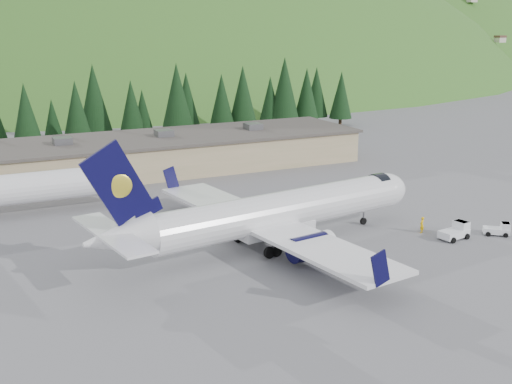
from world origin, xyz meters
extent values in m
plane|color=slate|center=(0.00, 0.00, 0.00)|extent=(600.00, 600.00, 0.00)
cylinder|color=white|center=(0.00, 0.00, 3.50)|extent=(29.05, 7.93, 3.87)
ellipsoid|color=white|center=(14.25, 2.05, 3.50)|extent=(5.53, 4.54, 3.87)
cylinder|color=black|center=(13.23, 1.91, 3.96)|extent=(1.88, 3.36, 3.19)
cone|color=white|center=(-17.30, -2.49, 3.91)|extent=(6.66, 4.71, 3.87)
cube|color=white|center=(-1.02, -0.15, 1.87)|extent=(8.61, 4.43, 1.03)
cube|color=white|center=(-2.04, -0.29, 2.47)|extent=(10.58, 35.41, 0.36)
cube|color=#090832|center=(-6.05, 16.79, 3.80)|extent=(2.08, 0.45, 2.96)
cube|color=#090832|center=(-1.07, -17.82, 3.80)|extent=(2.08, 0.45, 2.96)
cylinder|color=#090832|center=(-1.87, 5.76, 1.59)|extent=(4.61, 2.96, 2.37)
cylinder|color=white|center=(0.07, 6.04, 1.59)|extent=(0.97, 2.57, 2.51)
cube|color=white|center=(-1.87, 5.76, 2.16)|extent=(2.28, 0.58, 0.93)
cylinder|color=#090832|center=(-0.17, -6.05, 1.59)|extent=(4.61, 2.96, 2.37)
cylinder|color=white|center=(1.77, -5.77, 1.59)|extent=(0.97, 2.57, 2.51)
cube|color=white|center=(-0.17, -6.05, 2.16)|extent=(2.28, 0.58, 0.93)
cube|color=#090832|center=(-17.10, -2.46, 8.72)|extent=(6.34, 1.21, 7.55)
ellipsoid|color=yellow|center=(-16.93, -2.23, 8.51)|extent=(2.04, 0.47, 2.04)
ellipsoid|color=yellow|center=(-16.87, -2.64, 8.51)|extent=(2.04, 0.47, 2.04)
cube|color=#090832|center=(-14.45, -2.08, 6.05)|extent=(2.85, 0.66, 2.04)
cube|color=white|center=(-17.81, -2.56, 4.42)|extent=(4.48, 13.10, 0.23)
cylinder|color=slate|center=(11.20, 1.61, 0.93)|extent=(0.23, 0.23, 1.85)
cylinder|color=black|center=(11.20, 1.61, 0.39)|extent=(0.81, 0.40, 0.78)
cylinder|color=slate|center=(-3.45, 2.31, 1.03)|extent=(0.28, 0.28, 2.06)
cylinder|color=black|center=(-3.04, 2.37, 0.57)|extent=(1.17, 0.52, 1.13)
cylinder|color=black|center=(-3.86, 2.25, 0.57)|extent=(1.17, 0.52, 1.13)
cylinder|color=slate|center=(-2.66, -3.19, 1.03)|extent=(0.28, 0.28, 2.06)
cylinder|color=black|center=(-2.25, -3.13, 0.57)|extent=(1.17, 0.52, 1.13)
cylinder|color=black|center=(-3.06, -3.25, 0.57)|extent=(1.17, 0.52, 1.13)
cylinder|color=white|center=(-22.00, 22.00, 3.20)|extent=(22.00, 3.60, 3.60)
cube|color=white|center=(16.79, -6.59, 0.60)|extent=(3.47, 2.10, 0.76)
cube|color=white|center=(17.86, -6.43, 1.25)|extent=(1.30, 1.67, 0.98)
cube|color=black|center=(17.86, -6.43, 1.69)|extent=(1.18, 1.55, 0.11)
cylinder|color=black|center=(17.74, -5.57, 0.31)|extent=(0.64, 0.33, 0.61)
cylinder|color=black|center=(17.99, -7.29, 0.31)|extent=(0.64, 0.33, 0.61)
cylinder|color=black|center=(15.58, -5.89, 0.31)|extent=(0.64, 0.33, 0.61)
cylinder|color=black|center=(15.84, -7.61, 0.31)|extent=(0.64, 0.33, 0.61)
cube|color=white|center=(21.77, -7.56, 0.48)|extent=(2.89, 2.66, 0.61)
cube|color=white|center=(22.46, -8.10, 1.01)|extent=(1.45, 1.51, 0.79)
cube|color=black|center=(22.46, -8.10, 1.36)|extent=(1.33, 1.39, 0.09)
cylinder|color=black|center=(22.89, -7.55, 0.25)|extent=(0.51, 0.45, 0.49)
cylinder|color=black|center=(22.03, -8.66, 0.25)|extent=(0.51, 0.45, 0.49)
cylinder|color=black|center=(21.51, -6.47, 0.25)|extent=(0.51, 0.45, 0.49)
cylinder|color=black|center=(20.64, -7.57, 0.25)|extent=(0.51, 0.45, 0.49)
cube|color=tan|center=(-5.00, 38.00, 2.40)|extent=(70.00, 16.00, 4.80)
cube|color=#47423D|center=(-5.00, 38.00, 4.95)|extent=(71.00, 17.00, 0.40)
cube|color=slate|center=(-15.00, 38.00, 5.60)|extent=(2.50, 2.50, 1.00)
cube|color=slate|center=(0.00, 38.00, 5.60)|extent=(2.50, 2.50, 1.00)
cube|color=slate|center=(15.00, 38.00, 5.60)|extent=(2.50, 2.50, 1.00)
imported|color=#FABA06|center=(15.11, -3.53, 0.89)|extent=(0.77, 0.69, 1.78)
cone|color=black|center=(-17.76, 55.08, 7.13)|extent=(5.23, 5.23, 10.69)
cone|color=black|center=(-12.22, 65.00, 4.90)|extent=(3.59, 3.59, 7.35)
cone|color=black|center=(-9.23, 57.62, 7.05)|extent=(5.17, 5.17, 10.57)
cone|color=black|center=(-4.39, 65.78, 8.30)|extent=(6.09, 6.09, 12.45)
cone|color=black|center=(1.04, 59.97, 6.77)|extent=(4.96, 4.96, 10.15)
cone|color=black|center=(5.22, 67.60, 5.29)|extent=(3.88, 3.88, 7.94)
cone|color=black|center=(8.18, 55.31, 8.53)|extent=(6.26, 6.26, 12.80)
cone|color=black|center=(12.94, 63.64, 7.18)|extent=(5.26, 5.26, 10.77)
cone|color=black|center=(16.43, 54.31, 7.32)|extent=(5.37, 5.37, 10.98)
cone|color=black|center=(20.77, 54.45, 8.10)|extent=(5.94, 5.94, 12.14)
cone|color=black|center=(26.28, 67.00, 5.85)|extent=(4.29, 4.29, 8.78)
cone|color=black|center=(31.11, 63.44, 6.39)|extent=(4.68, 4.68, 9.58)
cone|color=black|center=(33.70, 62.08, 8.63)|extent=(6.33, 6.33, 12.94)
cone|color=black|center=(38.74, 61.71, 7.30)|extent=(5.35, 5.35, 10.95)
cone|color=black|center=(43.98, 66.46, 7.15)|extent=(5.25, 5.25, 10.73)
cone|color=black|center=(47.85, 62.55, 6.71)|extent=(4.92, 4.92, 10.06)
ellipsoid|color=#325C1B|center=(40.00, 200.00, -85.00)|extent=(420.00, 300.00, 300.00)
ellipsoid|color=#325C1B|center=(160.00, 240.00, -85.00)|extent=(392.00, 280.00, 280.00)
camera|label=1|loc=(-29.38, -54.58, 21.85)|focal=45.00mm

